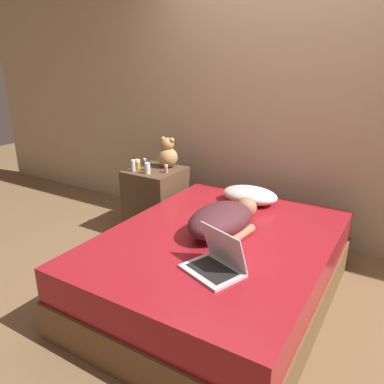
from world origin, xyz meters
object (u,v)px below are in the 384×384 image
object	(u,v)px
teddy_bear	(168,154)
bottle_white	(147,168)
bottle_pink	(166,169)
person_lying	(223,219)
bottle_amber	(137,164)
laptop	(216,262)
bottle_clear	(133,166)
pillow	(250,195)
bottle_blue	(145,162)
bottle_red	(147,166)

from	to	relation	value
teddy_bear	bottle_white	xyz separation A→B (m)	(-0.04, -0.28, -0.08)
bottle_white	bottle_pink	size ratio (longest dim) A/B	1.28
person_lying	bottle_amber	size ratio (longest dim) A/B	8.39
laptop	bottle_clear	xyz separation A→B (m)	(-1.36, 0.92, 0.15)
pillow	bottle_clear	size ratio (longest dim) A/B	4.46
pillow	bottle_pink	xyz separation A→B (m)	(-0.80, -0.07, 0.13)
person_lying	laptop	distance (m)	0.51
bottle_clear	bottle_pink	xyz separation A→B (m)	(0.29, 0.11, -0.01)
pillow	bottle_blue	distance (m)	1.12
pillow	bottle_blue	bearing A→B (deg)	179.58
person_lying	bottle_clear	distance (m)	1.25
bottle_red	person_lying	bearing A→B (deg)	-26.40
bottle_clear	bottle_white	size ratio (longest dim) A/B	1.10
bottle_pink	bottle_amber	distance (m)	0.31
bottle_clear	bottle_amber	distance (m)	0.09
pillow	bottle_white	bearing A→B (deg)	-169.31
person_lying	bottle_blue	xyz separation A→B (m)	(-1.18, 0.64, 0.09)
bottle_clear	bottle_red	world-z (taller)	bottle_clear
person_lying	bottle_white	world-z (taller)	bottle_white
bottle_white	bottle_amber	size ratio (longest dim) A/B	1.09
bottle_pink	bottle_blue	bearing A→B (deg)	166.00
pillow	bottle_red	distance (m)	1.01
pillow	bottle_clear	world-z (taller)	bottle_clear
bottle_red	laptop	bearing A→B (deg)	-38.44
pillow	bottle_pink	bearing A→B (deg)	-175.14
person_lying	bottle_pink	xyz separation A→B (m)	(-0.87, 0.56, 0.09)
pillow	bottle_amber	world-z (taller)	bottle_amber
person_lying	bottle_pink	bearing A→B (deg)	153.87
pillow	bottle_blue	world-z (taller)	bottle_blue
pillow	bottle_white	size ratio (longest dim) A/B	4.93
pillow	laptop	bearing A→B (deg)	-76.59
bottle_white	bottle_red	xyz separation A→B (m)	(-0.06, 0.08, -0.01)
bottle_clear	bottle_white	world-z (taller)	bottle_clear
pillow	teddy_bear	xyz separation A→B (m)	(-0.90, 0.10, 0.22)
laptop	bottle_red	bearing A→B (deg)	162.16
laptop	bottle_blue	world-z (taller)	laptop
bottle_blue	bottle_clear	bearing A→B (deg)	-85.92
bottle_amber	bottle_blue	bearing A→B (deg)	87.47
bottle_white	teddy_bear	bearing A→B (deg)	82.58
bottle_pink	bottle_amber	xyz separation A→B (m)	(-0.31, -0.03, 0.01)
bottle_clear	bottle_red	distance (m)	0.13
bottle_blue	bottle_red	xyz separation A→B (m)	(0.11, -0.11, 0.00)
teddy_bear	bottle_clear	bearing A→B (deg)	-124.94
laptop	bottle_red	size ratio (longest dim) A/B	5.12
person_lying	teddy_bear	world-z (taller)	teddy_bear
laptop	bottle_red	xyz separation A→B (m)	(-1.26, 1.00, 0.14)
bottle_amber	pillow	bearing A→B (deg)	5.07
person_lying	teddy_bear	xyz separation A→B (m)	(-0.97, 0.73, 0.18)
bottle_red	pillow	bearing A→B (deg)	5.63
teddy_bear	bottle_amber	distance (m)	0.30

